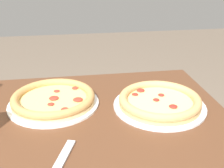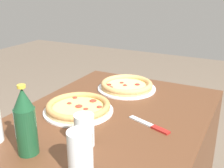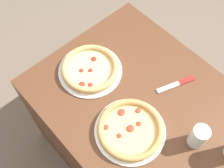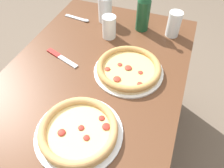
{
  "view_description": "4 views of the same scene",
  "coord_description": "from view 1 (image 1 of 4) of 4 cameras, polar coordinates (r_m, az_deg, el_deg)",
  "views": [
    {
      "loc": [
        -0.04,
        0.74,
        1.16
      ],
      "look_at": [
        -0.17,
        -0.09,
        0.79
      ],
      "focal_mm": 45.0,
      "sensor_mm": 36.0,
      "label": 1
    },
    {
      "loc": [
        0.96,
        0.51,
        1.24
      ],
      "look_at": [
        -0.16,
        -0.07,
        0.79
      ],
      "focal_mm": 45.0,
      "sensor_mm": 36.0,
      "label": 2
    },
    {
      "loc": [
        0.3,
        -0.5,
        1.86
      ],
      "look_at": [
        -0.17,
        -0.07,
        0.78
      ],
      "focal_mm": 45.0,
      "sensor_mm": 36.0,
      "label": 3
    },
    {
      "loc": [
        -0.66,
        -0.31,
        1.39
      ],
      "look_at": [
        -0.13,
        -0.12,
        0.77
      ],
      "focal_mm": 35.0,
      "sensor_mm": 36.0,
      "label": 4
    }
  ],
  "objects": [
    {
      "name": "pizza_veggie",
      "position": [
        0.97,
        9.64,
        -3.54
      ],
      "size": [
        0.31,
        0.31,
        0.04
      ],
      "color": "silver",
      "rests_on": "table"
    },
    {
      "name": "pizza_margherita",
      "position": [
        0.99,
        -11.79,
        -3.06
      ],
      "size": [
        0.31,
        0.31,
        0.04
      ],
      "color": "white",
      "rests_on": "table"
    },
    {
      "name": "knife",
      "position": [
        0.72,
        -10.98,
        -16.31
      ],
      "size": [
        0.09,
        0.19,
        0.01
      ],
      "color": "maroon",
      "rests_on": "table"
    }
  ]
}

